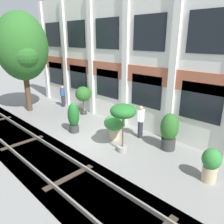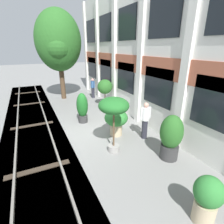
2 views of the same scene
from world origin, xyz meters
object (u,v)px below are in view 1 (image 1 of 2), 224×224
(potted_plant_ribbed_drum, at_px, (115,124))
(resident_by_doorway, at_px, (63,96))
(broadleaf_tree, at_px, (22,48))
(potted_plant_terracotta_small, at_px, (123,114))
(potted_plant_fluted_column, at_px, (211,164))
(potted_plant_low_pan, at_px, (83,95))
(potted_plant_glazed_jar, at_px, (74,117))
(resident_watching_tracks, at_px, (141,121))
(potted_plant_stone_basin, at_px, (169,131))

(potted_plant_ribbed_drum, relative_size, resident_by_doorway, 0.80)
(broadleaf_tree, xyz_separation_m, resident_by_doorway, (0.89, 2.22, -3.42))
(potted_plant_terracotta_small, bearing_deg, potted_plant_fluted_column, 9.23)
(potted_plant_low_pan, distance_m, potted_plant_glazed_jar, 3.03)
(potted_plant_ribbed_drum, relative_size, potted_plant_glazed_jar, 0.76)
(potted_plant_fluted_column, bearing_deg, potted_plant_low_pan, 171.24)
(potted_plant_low_pan, height_order, resident_watching_tracks, potted_plant_low_pan)
(potted_plant_terracotta_small, distance_m, resident_by_doorway, 8.12)
(potted_plant_stone_basin, relative_size, potted_plant_terracotta_small, 0.77)
(potted_plant_glazed_jar, bearing_deg, potted_plant_low_pan, 131.78)
(resident_watching_tracks, bearing_deg, resident_by_doorway, -177.74)
(potted_plant_low_pan, distance_m, resident_by_doorway, 2.52)
(potted_plant_fluted_column, relative_size, potted_plant_glazed_jar, 0.77)
(potted_plant_terracotta_small, height_order, resident_watching_tracks, potted_plant_terracotta_small)
(potted_plant_low_pan, height_order, potted_plant_glazed_jar, potted_plant_low_pan)
(potted_plant_low_pan, relative_size, resident_by_doorway, 1.20)
(broadleaf_tree, bearing_deg, potted_plant_glazed_jar, -0.14)
(potted_plant_ribbed_drum, xyz_separation_m, potted_plant_glazed_jar, (-2.15, -0.97, 0.07))
(potted_plant_stone_basin, height_order, resident_by_doorway, potted_plant_stone_basin)
(resident_watching_tracks, bearing_deg, potted_plant_stone_basin, 1.07)
(potted_plant_stone_basin, distance_m, potted_plant_terracotta_small, 2.32)
(potted_plant_terracotta_small, height_order, potted_plant_ribbed_drum, potted_plant_terracotta_small)
(broadleaf_tree, relative_size, potted_plant_low_pan, 3.45)
(potted_plant_terracotta_small, xyz_separation_m, resident_watching_tracks, (-0.37, 1.76, -0.90))
(potted_plant_terracotta_small, xyz_separation_m, potted_plant_glazed_jar, (-3.36, -0.25, -0.97))
(resident_watching_tracks, bearing_deg, potted_plant_glazed_jar, -142.15)
(potted_plant_ribbed_drum, bearing_deg, potted_plant_terracotta_small, -31.04)
(potted_plant_terracotta_small, xyz_separation_m, potted_plant_low_pan, (-5.35, 1.98, -0.46))
(potted_plant_ribbed_drum, distance_m, resident_watching_tracks, 1.34)
(potted_plant_terracotta_small, distance_m, potted_plant_fluted_column, 3.87)
(resident_by_doorway, xyz_separation_m, resident_watching_tracks, (7.45, -0.23, 0.07))
(potted_plant_glazed_jar, bearing_deg, potted_plant_fluted_column, 6.83)
(resident_by_doorway, bearing_deg, potted_plant_glazed_jar, 56.19)
(potted_plant_glazed_jar, xyz_separation_m, resident_by_doorway, (-4.46, 2.23, -0.00))
(potted_plant_stone_basin, height_order, potted_plant_low_pan, potted_plant_low_pan)
(potted_plant_terracotta_small, relative_size, potted_plant_glazed_jar, 1.35)
(broadleaf_tree, bearing_deg, resident_by_doorway, 68.05)
(broadleaf_tree, xyz_separation_m, potted_plant_fluted_column, (12.37, 0.83, -3.55))
(potted_plant_stone_basin, bearing_deg, potted_plant_fluted_column, -24.81)
(potted_plant_stone_basin, height_order, potted_plant_terracotta_small, potted_plant_terracotta_small)
(potted_plant_low_pan, xyz_separation_m, resident_by_doorway, (-2.47, 0.00, -0.51))
(resident_watching_tracks, bearing_deg, potted_plant_fluted_column, -12.11)
(potted_plant_fluted_column, bearing_deg, broadleaf_tree, -176.17)
(resident_watching_tracks, bearing_deg, potted_plant_ribbed_drum, -125.00)
(broadleaf_tree, height_order, potted_plant_fluted_column, broadleaf_tree)
(potted_plant_fluted_column, xyz_separation_m, resident_by_doorway, (-11.48, 1.39, 0.13))
(potted_plant_stone_basin, height_order, resident_watching_tracks, potted_plant_stone_basin)
(potted_plant_terracotta_small, height_order, potted_plant_low_pan, potted_plant_terracotta_small)
(potted_plant_ribbed_drum, bearing_deg, resident_watching_tracks, 50.98)
(broadleaf_tree, relative_size, potted_plant_stone_basin, 3.76)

